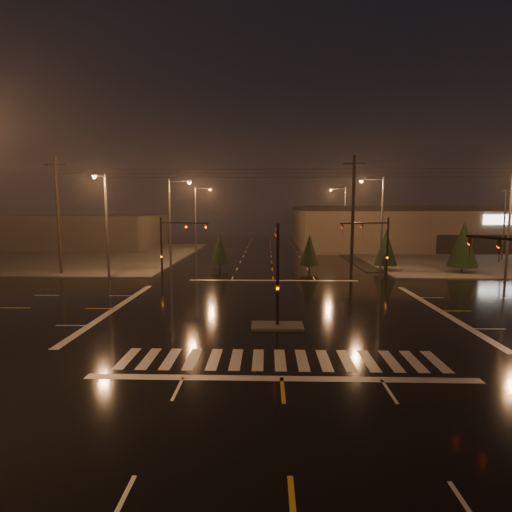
% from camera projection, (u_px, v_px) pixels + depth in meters
% --- Properties ---
extents(ground, '(140.00, 140.00, 0.00)m').
position_uv_depth(ground, '(276.00, 310.00, 27.02)').
color(ground, black).
rests_on(ground, ground).
extents(sidewalk_ne, '(36.00, 36.00, 0.12)m').
position_uv_depth(sidewalk_ne, '(485.00, 257.00, 55.97)').
color(sidewalk_ne, '#44423D').
rests_on(sidewalk_ne, ground).
extents(sidewalk_nw, '(36.00, 36.00, 0.12)m').
position_uv_depth(sidewalk_nw, '(64.00, 255.00, 57.61)').
color(sidewalk_nw, '#44423D').
rests_on(sidewalk_nw, ground).
extents(median_island, '(3.00, 1.60, 0.15)m').
position_uv_depth(median_island, '(277.00, 326.00, 23.04)').
color(median_island, '#44423D').
rests_on(median_island, ground).
extents(crosswalk, '(15.00, 2.60, 0.01)m').
position_uv_depth(crosswalk, '(280.00, 360.00, 18.09)').
color(crosswalk, beige).
rests_on(crosswalk, ground).
extents(stop_bar_near, '(16.00, 0.50, 0.01)m').
position_uv_depth(stop_bar_near, '(282.00, 378.00, 16.10)').
color(stop_bar_near, beige).
rests_on(stop_bar_near, ground).
extents(stop_bar_far, '(16.00, 0.50, 0.01)m').
position_uv_depth(stop_bar_far, '(273.00, 280.00, 37.94)').
color(stop_bar_far, beige).
rests_on(stop_bar_far, ground).
extents(retail_building, '(60.20, 28.30, 7.20)m').
position_uv_depth(retail_building, '(466.00, 225.00, 71.25)').
color(retail_building, '#725E51').
rests_on(retail_building, ground).
extents(commercial_block, '(30.00, 18.00, 5.60)m').
position_uv_depth(commercial_block, '(69.00, 231.00, 69.32)').
color(commercial_block, '#423C3A').
rests_on(commercial_block, ground).
extents(signal_mast_median, '(0.25, 4.59, 6.00)m').
position_uv_depth(signal_mast_median, '(277.00, 261.00, 23.53)').
color(signal_mast_median, black).
rests_on(signal_mast_median, ground).
extents(signal_mast_ne, '(4.84, 1.86, 6.00)m').
position_uv_depth(signal_mast_ne, '(378.00, 242.00, 36.37)').
color(signal_mast_ne, black).
rests_on(signal_mast_ne, ground).
extents(signal_mast_nw, '(4.84, 1.86, 6.00)m').
position_uv_depth(signal_mast_nw, '(171.00, 241.00, 36.89)').
color(signal_mast_nw, black).
rests_on(signal_mast_nw, ground).
extents(streetlight_1, '(2.77, 0.32, 10.00)m').
position_uv_depth(streetlight_1, '(172.00, 217.00, 44.50)').
color(streetlight_1, '#38383A').
rests_on(streetlight_1, ground).
extents(streetlight_2, '(2.77, 0.32, 10.00)m').
position_uv_depth(streetlight_2, '(197.00, 215.00, 60.38)').
color(streetlight_2, '#38383A').
rests_on(streetlight_2, ground).
extents(streetlight_3, '(2.77, 0.32, 10.00)m').
position_uv_depth(streetlight_3, '(379.00, 218.00, 41.90)').
color(streetlight_3, '#38383A').
rests_on(streetlight_3, ground).
extents(streetlight_4, '(2.77, 0.32, 10.00)m').
position_uv_depth(streetlight_4, '(343.00, 215.00, 61.75)').
color(streetlight_4, '#38383A').
rests_on(streetlight_4, ground).
extents(streetlight_5, '(0.32, 2.77, 10.00)m').
position_uv_depth(streetlight_5, '(105.00, 219.00, 37.86)').
color(streetlight_5, '#38383A').
rests_on(streetlight_5, ground).
extents(streetlight_6, '(0.32, 2.77, 10.00)m').
position_uv_depth(streetlight_6, '(512.00, 219.00, 36.83)').
color(streetlight_6, '#38383A').
rests_on(streetlight_6, ground).
extents(utility_pole_0, '(2.20, 0.32, 12.00)m').
position_uv_depth(utility_pole_0, '(58.00, 215.00, 40.78)').
color(utility_pole_0, black).
rests_on(utility_pole_0, ground).
extents(utility_pole_1, '(2.20, 0.32, 12.00)m').
position_uv_depth(utility_pole_1, '(353.00, 215.00, 39.96)').
color(utility_pole_1, black).
rests_on(utility_pole_1, ground).
extents(conifer_0, '(2.46, 2.46, 4.54)m').
position_uv_depth(conifer_0, '(386.00, 247.00, 43.21)').
color(conifer_0, black).
rests_on(conifer_0, ground).
extents(conifer_1, '(3.06, 3.06, 5.48)m').
position_uv_depth(conifer_1, '(463.00, 244.00, 41.84)').
color(conifer_1, black).
rests_on(conifer_1, ground).
extents(conifer_3, '(2.17, 2.17, 4.08)m').
position_uv_depth(conifer_3, '(220.00, 248.00, 44.22)').
color(conifer_3, black).
rests_on(conifer_3, ground).
extents(conifer_4, '(2.14, 2.14, 4.05)m').
position_uv_depth(conifer_4, '(310.00, 250.00, 42.97)').
color(conifer_4, black).
rests_on(conifer_4, ground).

